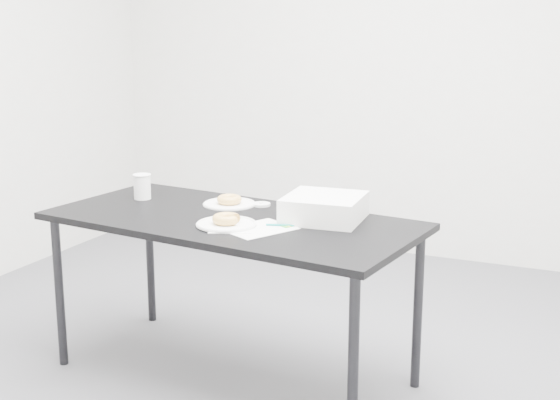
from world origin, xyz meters
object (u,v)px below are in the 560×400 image
at_px(table, 232,230).
at_px(donut_far, 229,199).
at_px(plate_far, 229,204).
at_px(coffee_cup, 142,187).
at_px(bakery_box, 324,208).
at_px(pen, 281,225).
at_px(donut_near, 226,219).
at_px(scorecard, 259,229).
at_px(plate_near, 226,224).

distance_m(table, donut_far, 0.25).
xyz_separation_m(plate_far, donut_far, (0.00, 0.00, 0.02)).
xyz_separation_m(donut_far, coffee_cup, (-0.44, -0.06, 0.03)).
height_order(coffee_cup, bakery_box, coffee_cup).
bearing_deg(donut_far, table, -59.80).
relative_size(pen, donut_near, 1.06).
bearing_deg(plate_far, pen, -33.84).
bearing_deg(table, scorecard, -25.28).
distance_m(plate_near, plate_far, 0.37).
height_order(donut_near, coffee_cup, coffee_cup).
distance_m(pen, coffee_cup, 0.84).
relative_size(table, donut_far, 14.74).
bearing_deg(donut_far, plate_far, -90.00).
height_order(scorecard, bakery_box, bakery_box).
distance_m(table, donut_near, 0.16).
bearing_deg(plate_near, donut_near, 0.00).
bearing_deg(plate_far, coffee_cup, -171.92).
height_order(scorecard, plate_far, plate_far).
xyz_separation_m(plate_near, donut_far, (-0.16, 0.33, 0.02)).
distance_m(donut_far, coffee_cup, 0.44).
bearing_deg(donut_far, bakery_box, -8.52).
height_order(plate_near, donut_far, donut_far).
relative_size(donut_near, plate_far, 0.49).
height_order(scorecard, donut_far, donut_far).
relative_size(scorecard, donut_near, 2.29).
relative_size(scorecard, bakery_box, 0.85).
bearing_deg(bakery_box, scorecard, -132.29).
bearing_deg(coffee_cup, table, -14.69).
xyz_separation_m(table, donut_near, (0.04, -0.13, 0.09)).
xyz_separation_m(pen, plate_near, (-0.21, -0.08, 0.00)).
distance_m(table, plate_near, 0.15).
relative_size(plate_near, bakery_box, 0.79).
xyz_separation_m(table, bakery_box, (0.38, 0.13, 0.11)).
bearing_deg(table, coffee_cup, 172.10).
distance_m(scorecard, pen, 0.10).
bearing_deg(donut_far, pen, -33.84).
distance_m(donut_near, donut_far, 0.37).
bearing_deg(pen, table, 153.78).
relative_size(plate_far, donut_far, 2.13).
height_order(table, donut_far, donut_far).
bearing_deg(donut_far, donut_near, -63.98).
relative_size(table, coffee_cup, 14.04).
bearing_deg(table, donut_far, 126.99).
xyz_separation_m(plate_near, coffee_cup, (-0.60, 0.27, 0.05)).
height_order(plate_far, donut_far, donut_far).
height_order(pen, donut_near, donut_near).
bearing_deg(table, plate_near, -64.74).
xyz_separation_m(coffee_cup, bakery_box, (0.93, -0.01, -0.01)).
bearing_deg(donut_near, bakery_box, 37.72).
xyz_separation_m(scorecard, bakery_box, (0.19, 0.25, 0.05)).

